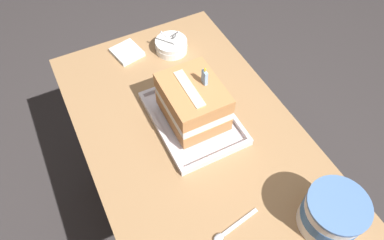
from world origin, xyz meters
name	(u,v)px	position (x,y,z in m)	size (l,w,h in m)	color
ground_plane	(191,223)	(0.00, 0.00, 0.00)	(8.00, 8.00, 0.00)	#383333
dining_table	(191,156)	(0.00, 0.00, 0.62)	(0.99, 0.61, 0.77)	#9E754C
foil_tray	(193,119)	(-0.04, 0.02, 0.77)	(0.31, 0.23, 0.02)	silver
birthday_cake	(193,102)	(-0.04, 0.02, 0.85)	(0.19, 0.15, 0.18)	#BE7F4A
bowl_stack	(171,45)	(-0.35, 0.10, 0.79)	(0.11, 0.11, 0.09)	white
ice_cream_tub	(332,214)	(0.39, 0.17, 0.83)	(0.15, 0.15, 0.12)	white
serving_spoon_near_tray	(227,232)	(0.31, -0.06, 0.77)	(0.04, 0.14, 0.01)	silver
napkin_pile	(127,52)	(-0.40, -0.05, 0.78)	(0.11, 0.11, 0.02)	white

